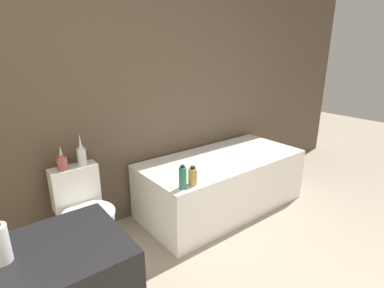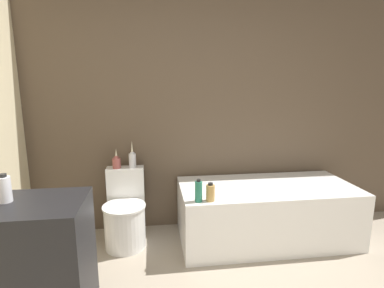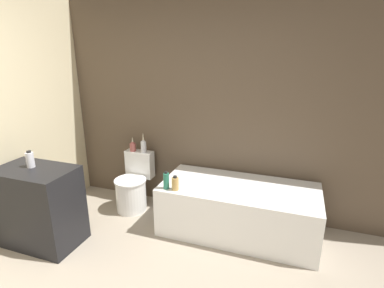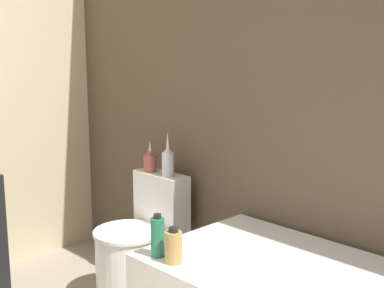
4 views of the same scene
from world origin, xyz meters
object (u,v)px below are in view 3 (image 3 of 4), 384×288
shampoo_bottle_short (175,184)px  soap_bottle_glass (30,160)px  toilet (133,187)px  shampoo_bottle_tall (166,181)px  bathtub (238,209)px  vase_silver (143,146)px  vase_gold (133,146)px

shampoo_bottle_short → soap_bottle_glass: bearing=-158.2°
toilet → shampoo_bottle_tall: size_ratio=3.66×
shampoo_bottle_tall → shampoo_bottle_short: bearing=0.7°
bathtub → toilet: size_ratio=2.38×
toilet → shampoo_bottle_short: (0.75, -0.39, 0.34)m
bathtub → vase_silver: size_ratio=6.37×
bathtub → soap_bottle_glass: soap_bottle_glass is taller
bathtub → toilet: 1.37m
soap_bottle_glass → toilet: bearing=57.3°
bathtub → shampoo_bottle_tall: 0.87m
vase_gold → shampoo_bottle_short: 1.01m
vase_gold → shampoo_bottle_short: (0.83, -0.57, -0.15)m
soap_bottle_glass → vase_gold: size_ratio=0.89×
vase_gold → shampoo_bottle_tall: bearing=-38.2°
vase_gold → soap_bottle_glass: bearing=-115.0°
shampoo_bottle_short → shampoo_bottle_tall: bearing=-179.3°
bathtub → vase_gold: vase_gold is taller
vase_silver → shampoo_bottle_short: size_ratio=1.67×
bathtub → vase_silver: 1.42m
soap_bottle_glass → shampoo_bottle_short: bearing=21.8°
bathtub → toilet: bearing=176.6°
soap_bottle_glass → vase_silver: soap_bottle_glass is taller
soap_bottle_glass → shampoo_bottle_short: soap_bottle_glass is taller
soap_bottle_glass → shampoo_bottle_tall: 1.38m
toilet → shampoo_bottle_short: shampoo_bottle_short is taller
vase_gold → shampoo_bottle_short: bearing=-34.6°
shampoo_bottle_tall → bathtub: bearing=23.1°
toilet → shampoo_bottle_short: 0.91m
bathtub → shampoo_bottle_tall: (-0.72, -0.31, 0.36)m
toilet → vase_gold: size_ratio=3.64×
vase_gold → shampoo_bottle_short: size_ratio=1.23×
bathtub → soap_bottle_glass: size_ratio=9.76×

